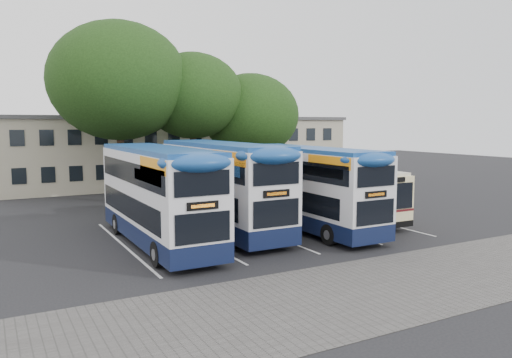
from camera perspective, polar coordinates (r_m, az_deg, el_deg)
The scene contains 12 objects.
ground at distance 24.38m, azimuth 13.86°, elevation -7.01°, with size 120.00×120.00×0.00m, color black.
paving_strip at distance 19.61m, azimuth 19.47°, elevation -10.47°, with size 40.00×6.00×0.01m, color #595654.
bay_lines at distance 26.22m, azimuth 0.25°, elevation -5.87°, with size 14.12×11.00×0.01m.
depot_building at distance 47.33m, azimuth -8.63°, elevation 3.38°, with size 32.40×8.40×6.20m.
lamp_post at distance 43.46m, azimuth 2.03°, elevation 5.73°, with size 0.25×1.05×9.06m.
tree_left at distance 36.51m, azimuth -15.43°, elevation 10.73°, with size 9.66×9.66×12.60m.
tree_mid at distance 37.62m, azimuth -7.27°, elevation 9.40°, with size 7.45×7.45×10.77m.
tree_right at distance 39.84m, azimuth -0.65°, elevation 7.31°, with size 7.69×7.69×9.50m.
bus_dd_left at distance 23.23m, azimuth -11.21°, elevation -1.40°, with size 2.61×10.77×4.49m.
bus_dd_mid at distance 25.66m, azimuth -4.00°, elevation -0.44°, with size 2.67×11.00×4.58m.
bus_dd_right at distance 26.28m, azimuth 5.89°, elevation -0.61°, with size 2.52×10.39×4.33m.
bus_single at distance 29.85m, azimuth 8.75°, elevation -1.09°, with size 2.60×10.21×3.04m.
Camera 1 is at (-16.09, -17.46, 5.56)m, focal length 35.00 mm.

